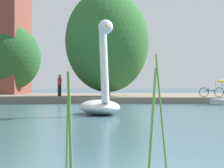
{
  "coord_description": "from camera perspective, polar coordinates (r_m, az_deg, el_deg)",
  "views": [
    {
      "loc": [
        -0.32,
        -5.67,
        1.14
      ],
      "look_at": [
        -1.4,
        14.82,
        1.26
      ],
      "focal_mm": 70.75,
      "sensor_mm": 36.0,
      "label": 1
    }
  ],
  "objects": [
    {
      "name": "shore_bank_far",
      "position": [
        39.85,
        3.48,
        -1.68
      ],
      "size": [
        153.09,
        20.43,
        0.42
      ],
      "primitive_type": "cube",
      "color": "slate",
      "rests_on": "ground_plane"
    },
    {
      "name": "swan_boat",
      "position": [
        17.9,
        -1.54,
        -1.98
      ],
      "size": [
        2.33,
        3.32,
        3.7
      ],
      "color": "white",
      "rests_on": "ground_plane"
    },
    {
      "name": "tree_willow_overhanging",
      "position": [
        43.07,
        -13.46,
        3.3
      ],
      "size": [
        8.16,
        8.23,
        6.62
      ],
      "color": "brown",
      "rests_on": "shore_bank_far"
    },
    {
      "name": "tree_willow_near_path",
      "position": [
        33.57,
        -0.57,
        5.56
      ],
      "size": [
        8.77,
        8.67,
        8.05
      ],
      "color": "#4C3823",
      "rests_on": "shore_bank_far"
    },
    {
      "name": "person_on_path",
      "position": [
        33.13,
        -6.8,
        -0.01
      ],
      "size": [
        0.27,
        0.28,
        1.65
      ],
      "color": "black",
      "rests_on": "shore_bank_far"
    },
    {
      "name": "bicycle_parked",
      "position": [
        31.12,
        12.73,
        -1.04
      ],
      "size": [
        1.7,
        0.06,
        0.67
      ],
      "color": "black",
      "rests_on": "shore_bank_far"
    }
  ]
}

